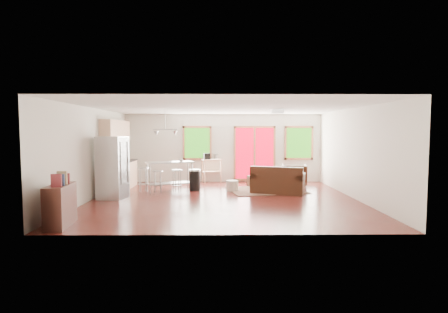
{
  "coord_description": "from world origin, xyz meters",
  "views": [
    {
      "loc": [
        -0.09,
        -9.89,
        1.91
      ],
      "look_at": [
        0.0,
        0.3,
        1.2
      ],
      "focal_mm": 28.0,
      "sensor_mm": 36.0,
      "label": 1
    }
  ],
  "objects_px": {
    "loveseat": "(278,182)",
    "kitchen_cart": "(211,162)",
    "coffee_table": "(284,178)",
    "armchair": "(294,174)",
    "refrigerator": "(113,168)",
    "island": "(170,171)",
    "ottoman": "(257,181)",
    "rug": "(266,190)"
  },
  "relations": [
    {
      "from": "rug",
      "to": "loveseat",
      "type": "distance_m",
      "value": 0.66
    },
    {
      "from": "refrigerator",
      "to": "armchair",
      "type": "bearing_deg",
      "value": 31.19
    },
    {
      "from": "armchair",
      "to": "kitchen_cart",
      "type": "relative_size",
      "value": 0.78
    },
    {
      "from": "loveseat",
      "to": "kitchen_cart",
      "type": "xyz_separation_m",
      "value": [
        -2.17,
        2.37,
        0.43
      ]
    },
    {
      "from": "rug",
      "to": "ottoman",
      "type": "relative_size",
      "value": 4.16
    },
    {
      "from": "island",
      "to": "kitchen_cart",
      "type": "xyz_separation_m",
      "value": [
        1.29,
        1.93,
        0.11
      ]
    },
    {
      "from": "armchair",
      "to": "loveseat",
      "type": "bearing_deg",
      "value": 68.71
    },
    {
      "from": "coffee_table",
      "to": "ottoman",
      "type": "bearing_deg",
      "value": 149.84
    },
    {
      "from": "rug",
      "to": "kitchen_cart",
      "type": "distance_m",
      "value": 2.75
    },
    {
      "from": "refrigerator",
      "to": "coffee_table",
      "type": "bearing_deg",
      "value": 28.16
    },
    {
      "from": "loveseat",
      "to": "refrigerator",
      "type": "bearing_deg",
      "value": -151.36
    },
    {
      "from": "coffee_table",
      "to": "kitchen_cart",
      "type": "xyz_separation_m",
      "value": [
        -2.52,
        1.55,
        0.4
      ]
    },
    {
      "from": "rug",
      "to": "armchair",
      "type": "distance_m",
      "value": 1.44
    },
    {
      "from": "refrigerator",
      "to": "island",
      "type": "xyz_separation_m",
      "value": [
        1.44,
        1.31,
        -0.24
      ]
    },
    {
      "from": "rug",
      "to": "coffee_table",
      "type": "distance_m",
      "value": 0.83
    },
    {
      "from": "loveseat",
      "to": "kitchen_cart",
      "type": "distance_m",
      "value": 3.24
    },
    {
      "from": "rug",
      "to": "loveseat",
      "type": "xyz_separation_m",
      "value": [
        0.32,
        -0.48,
        0.33
      ]
    },
    {
      "from": "ottoman",
      "to": "refrigerator",
      "type": "bearing_deg",
      "value": -153.38
    },
    {
      "from": "rug",
      "to": "refrigerator",
      "type": "bearing_deg",
      "value": -163.52
    },
    {
      "from": "rug",
      "to": "island",
      "type": "relative_size",
      "value": 1.45
    },
    {
      "from": "rug",
      "to": "armchair",
      "type": "relative_size",
      "value": 2.68
    },
    {
      "from": "loveseat",
      "to": "coffee_table",
      "type": "height_order",
      "value": "loveseat"
    },
    {
      "from": "kitchen_cart",
      "to": "island",
      "type": "bearing_deg",
      "value": -123.68
    },
    {
      "from": "loveseat",
      "to": "ottoman",
      "type": "xyz_separation_m",
      "value": [
        -0.51,
        1.32,
        -0.15
      ]
    },
    {
      "from": "island",
      "to": "kitchen_cart",
      "type": "distance_m",
      "value": 2.33
    },
    {
      "from": "rug",
      "to": "refrigerator",
      "type": "relative_size",
      "value": 1.31
    },
    {
      "from": "coffee_table",
      "to": "armchair",
      "type": "relative_size",
      "value": 1.38
    },
    {
      "from": "ottoman",
      "to": "island",
      "type": "xyz_separation_m",
      "value": [
        -2.95,
        -0.89,
        0.47
      ]
    },
    {
      "from": "armchair",
      "to": "ottoman",
      "type": "bearing_deg",
      "value": 8.81
    },
    {
      "from": "island",
      "to": "kitchen_cart",
      "type": "relative_size",
      "value": 1.45
    },
    {
      "from": "ottoman",
      "to": "refrigerator",
      "type": "relative_size",
      "value": 0.31
    },
    {
      "from": "armchair",
      "to": "kitchen_cart",
      "type": "height_order",
      "value": "kitchen_cart"
    },
    {
      "from": "coffee_table",
      "to": "ottoman",
      "type": "xyz_separation_m",
      "value": [
        -0.86,
        0.5,
        -0.18
      ]
    },
    {
      "from": "armchair",
      "to": "coffee_table",
      "type": "bearing_deg",
      "value": 57.47
    },
    {
      "from": "rug",
      "to": "refrigerator",
      "type": "distance_m",
      "value": 4.85
    },
    {
      "from": "rug",
      "to": "ottoman",
      "type": "bearing_deg",
      "value": 102.87
    },
    {
      "from": "coffee_table",
      "to": "armchair",
      "type": "bearing_deg",
      "value": 47.78
    },
    {
      "from": "loveseat",
      "to": "island",
      "type": "relative_size",
      "value": 1.12
    },
    {
      "from": "coffee_table",
      "to": "refrigerator",
      "type": "xyz_separation_m",
      "value": [
        -5.24,
        -1.7,
        0.53
      ]
    },
    {
      "from": "loveseat",
      "to": "coffee_table",
      "type": "relative_size",
      "value": 1.5
    },
    {
      "from": "loveseat",
      "to": "refrigerator",
      "type": "relative_size",
      "value": 1.01
    },
    {
      "from": "loveseat",
      "to": "island",
      "type": "distance_m",
      "value": 3.5
    }
  ]
}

